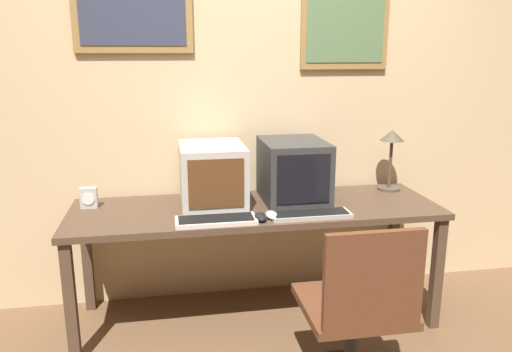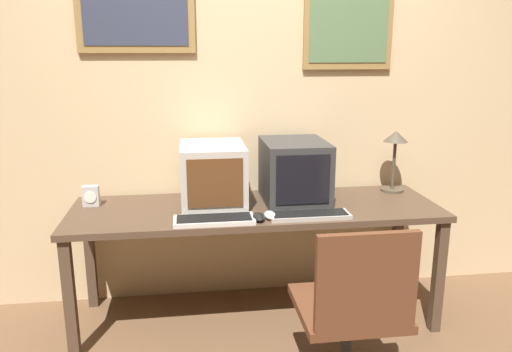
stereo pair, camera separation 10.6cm
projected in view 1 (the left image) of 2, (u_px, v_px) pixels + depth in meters
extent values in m
cube|color=#D1B284|center=(245.00, 97.00, 3.10)|extent=(8.00, 0.05, 2.60)
cube|color=olive|center=(345.00, 20.00, 3.06)|extent=(0.56, 0.02, 0.59)
cube|color=#56754C|center=(346.00, 20.00, 3.05)|extent=(0.49, 0.01, 0.51)
cube|color=#4C3828|center=(256.00, 209.00, 2.88)|extent=(2.11, 0.67, 0.04)
cube|color=#4C3828|center=(71.00, 304.00, 2.52)|extent=(0.06, 0.06, 0.67)
cube|color=#4C3828|center=(437.00, 274.00, 2.86)|extent=(0.06, 0.06, 0.67)
cube|color=#4C3828|center=(87.00, 259.00, 3.07)|extent=(0.06, 0.06, 0.67)
cube|color=#4C3828|center=(393.00, 238.00, 3.41)|extent=(0.06, 0.06, 0.67)
cube|color=#B7B2A8|center=(212.00, 175.00, 2.87)|extent=(0.36, 0.45, 0.35)
cube|color=#563319|center=(216.00, 184.00, 2.65)|extent=(0.30, 0.01, 0.27)
cube|color=#333333|center=(293.00, 171.00, 2.95)|extent=(0.37, 0.45, 0.36)
cube|color=black|center=(304.00, 179.00, 2.73)|extent=(0.30, 0.01, 0.27)
cube|color=beige|center=(216.00, 220.00, 2.60)|extent=(0.42, 0.16, 0.02)
cube|color=black|center=(216.00, 218.00, 2.60)|extent=(0.39, 0.13, 0.00)
cube|color=#A8A399|center=(311.00, 215.00, 2.69)|extent=(0.44, 0.14, 0.02)
cube|color=black|center=(311.00, 212.00, 2.69)|extent=(0.40, 0.12, 0.00)
ellipsoid|color=silver|center=(272.00, 215.00, 2.67)|extent=(0.06, 0.12, 0.03)
ellipsoid|color=black|center=(260.00, 217.00, 2.63)|extent=(0.06, 0.12, 0.04)
cube|color=#B7B2AD|center=(89.00, 198.00, 2.83)|extent=(0.09, 0.05, 0.12)
cylinder|color=white|center=(88.00, 199.00, 2.81)|extent=(0.07, 0.01, 0.07)
cylinder|color=#4C4233|center=(389.00, 188.00, 3.22)|extent=(0.14, 0.14, 0.02)
cylinder|color=#4C4233|center=(390.00, 163.00, 3.18)|extent=(0.02, 0.02, 0.31)
cone|color=#4C4233|center=(392.00, 135.00, 3.13)|extent=(0.15, 0.15, 0.07)
cylinder|color=#282828|center=(350.00, 345.00, 2.38)|extent=(0.06, 0.06, 0.38)
cube|color=brown|center=(352.00, 305.00, 2.33)|extent=(0.47, 0.47, 0.04)
cube|color=brown|center=(374.00, 280.00, 2.06)|extent=(0.43, 0.04, 0.43)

